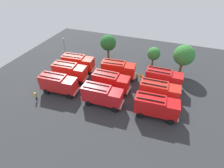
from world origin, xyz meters
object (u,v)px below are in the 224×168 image
at_px(firefighter_2, 167,77).
at_px(lamppost, 65,47).
at_px(tree_0, 108,43).
at_px(fire_truck_6, 78,62).
at_px(fire_truck_7, 118,69).
at_px(firefighter_0, 75,58).
at_px(fire_truck_4, 111,81).
at_px(traffic_cone_1, 141,75).
at_px(firefighter_3, 36,96).
at_px(fire_truck_8, 163,78).
at_px(firefighter_1, 137,77).
at_px(tree_1, 154,54).
at_px(traffic_cone_2, 66,85).
at_px(fire_truck_5, 159,91).
at_px(fire_truck_3, 70,71).
at_px(traffic_cone_0, 167,81).
at_px(firefighter_4, 142,78).
at_px(fire_truck_1, 102,95).
at_px(tree_2, 184,55).
at_px(fire_truck_2, 156,106).

relative_size(firefighter_2, lamppost, 0.29).
bearing_deg(tree_0, fire_truck_6, -117.15).
relative_size(fire_truck_7, firefighter_0, 4.31).
distance_m(fire_truck_4, firefighter_2, 12.34).
distance_m(fire_truck_7, traffic_cone_1, 5.48).
xyz_separation_m(firefighter_2, tree_0, (-15.29, 5.27, 3.14)).
bearing_deg(firefighter_3, fire_truck_8, 3.80).
height_order(fire_truck_6, firefighter_1, fire_truck_6).
height_order(tree_1, traffic_cone_2, tree_1).
height_order(firefighter_0, traffic_cone_1, firefighter_0).
height_order(firefighter_0, tree_1, tree_1).
height_order(fire_truck_5, traffic_cone_1, fire_truck_5).
xyz_separation_m(fire_truck_3, traffic_cone_0, (19.62, 6.14, -1.80)).
bearing_deg(fire_truck_4, traffic_cone_1, 57.01).
bearing_deg(fire_truck_6, traffic_cone_0, 1.89).
relative_size(firefighter_2, traffic_cone_1, 2.40).
xyz_separation_m(firefighter_3, traffic_cone_2, (2.86, 5.48, -0.63)).
bearing_deg(lamppost, firefighter_2, -1.02).
relative_size(fire_truck_6, firefighter_1, 4.46).
distance_m(fire_truck_5, firefighter_4, 6.32).
relative_size(fire_truck_7, firefighter_2, 4.25).
xyz_separation_m(fire_truck_6, firefighter_3, (-2.41, -11.80, -1.18)).
bearing_deg(firefighter_4, tree_0, -100.31).
xyz_separation_m(firefighter_0, firefighter_1, (16.59, -2.79, -0.04)).
xyz_separation_m(fire_truck_1, tree_2, (12.49, 15.28, 2.46)).
relative_size(fire_truck_4, fire_truck_5, 0.99).
distance_m(firefighter_2, firefighter_3, 26.35).
height_order(fire_truck_6, firefighter_3, fire_truck_6).
bearing_deg(lamppost, firefighter_4, -7.58).
height_order(tree_2, traffic_cone_0, tree_2).
distance_m(fire_truck_3, firefighter_1, 14.24).
bearing_deg(tree_0, fire_truck_5, -40.11).
height_order(firefighter_2, tree_1, tree_1).
xyz_separation_m(fire_truck_4, firefighter_2, (9.97, 7.18, -1.18)).
height_order(firefighter_0, traffic_cone_2, firefighter_0).
bearing_deg(tree_2, traffic_cone_1, -153.68).
height_order(fire_truck_3, firefighter_4, fire_truck_3).
xyz_separation_m(fire_truck_8, tree_0, (-14.70, 7.80, 1.97)).
distance_m(fire_truck_1, fire_truck_2, 9.30).
bearing_deg(tree_1, fire_truck_2, -78.72).
bearing_deg(tree_2, fire_truck_7, -153.64).
height_order(fire_truck_4, tree_1, tree_1).
distance_m(fire_truck_5, lamppost, 25.14).
xyz_separation_m(fire_truck_8, firefighter_4, (-4.22, 0.31, -1.26)).
xyz_separation_m(fire_truck_3, fire_truck_6, (-0.13, 3.84, 0.00)).
relative_size(fire_truck_4, tree_1, 1.53).
height_order(fire_truck_7, firefighter_2, fire_truck_7).
bearing_deg(firefighter_1, traffic_cone_0, -82.22).
height_order(fire_truck_6, firefighter_2, fire_truck_6).
relative_size(fire_truck_4, tree_2, 1.05).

